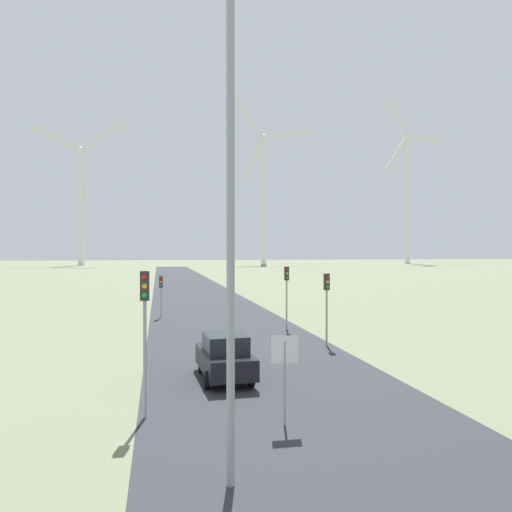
% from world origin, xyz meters
% --- Properties ---
extents(road_surface, '(10.00, 240.00, 0.01)m').
position_xyz_m(road_surface, '(0.00, 48.00, 0.00)').
color(road_surface, '#2D2D33').
rests_on(road_surface, ground).
extents(streetlamp, '(3.81, 0.32, 12.82)m').
position_xyz_m(streetlamp, '(-2.83, 7.97, 7.81)').
color(streetlamp, '#93999E').
rests_on(streetlamp, ground).
extents(stop_sign_near, '(0.81, 0.07, 2.64)m').
position_xyz_m(stop_sign_near, '(-0.74, 11.39, 1.84)').
color(stop_sign_near, '#93999E').
rests_on(stop_sign_near, ground).
extents(traffic_light_post_near_left, '(0.28, 0.33, 4.50)m').
position_xyz_m(traffic_light_post_near_left, '(-4.77, 12.82, 3.28)').
color(traffic_light_post_near_left, '#93999E').
rests_on(traffic_light_post_near_left, ground).
extents(traffic_light_post_near_right, '(0.28, 0.34, 3.91)m').
position_xyz_m(traffic_light_post_near_right, '(4.55, 22.88, 2.87)').
color(traffic_light_post_near_right, '#93999E').
rests_on(traffic_light_post_near_right, ground).
extents(traffic_light_post_mid_left, '(0.28, 0.33, 3.21)m').
position_xyz_m(traffic_light_post_mid_left, '(-4.17, 36.22, 2.36)').
color(traffic_light_post_mid_left, '#93999E').
rests_on(traffic_light_post_mid_left, ground).
extents(traffic_light_post_mid_right, '(0.28, 0.34, 4.11)m').
position_xyz_m(traffic_light_post_mid_right, '(3.86, 28.77, 3.01)').
color(traffic_light_post_mid_right, '#93999E').
rests_on(traffic_light_post_mid_right, ground).
extents(car_approaching, '(2.03, 4.20, 1.83)m').
position_xyz_m(car_approaching, '(-1.77, 16.93, 0.91)').
color(car_approaching, black).
rests_on(car_approaching, ground).
extents(wind_turbine_left, '(33.96, 6.86, 54.01)m').
position_xyz_m(wind_turbine_left, '(-32.21, 189.38, 26.49)').
color(wind_turbine_left, white).
rests_on(wind_turbine_left, ground).
extents(wind_turbine_center, '(29.94, 7.00, 65.89)m').
position_xyz_m(wind_turbine_center, '(36.66, 190.73, 30.58)').
color(wind_turbine_center, white).
rests_on(wind_turbine_center, ground).
extents(wind_turbine_right, '(27.33, 2.60, 69.74)m').
position_xyz_m(wind_turbine_right, '(99.52, 192.42, 32.21)').
color(wind_turbine_right, white).
rests_on(wind_turbine_right, ground).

